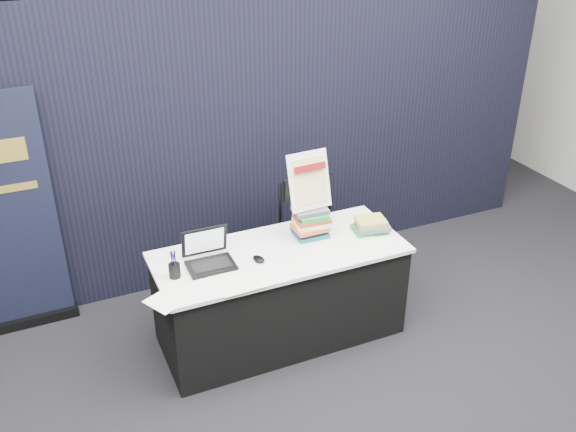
# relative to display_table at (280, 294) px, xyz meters

# --- Properties ---
(floor) EXTENTS (8.00, 8.00, 0.00)m
(floor) POSITION_rel_display_table_xyz_m (0.00, -0.55, -0.38)
(floor) COLOR black
(floor) RESTS_ON ground
(wall_back) EXTENTS (8.00, 0.02, 3.50)m
(wall_back) POSITION_rel_display_table_xyz_m (0.00, 3.45, 1.37)
(wall_back) COLOR #A1A098
(wall_back) RESTS_ON floor
(drape_partition) EXTENTS (6.00, 0.08, 2.40)m
(drape_partition) POSITION_rel_display_table_xyz_m (0.00, 1.05, 0.82)
(drape_partition) COLOR black
(drape_partition) RESTS_ON floor
(display_table) EXTENTS (1.80, 0.75, 0.75)m
(display_table) POSITION_rel_display_table_xyz_m (0.00, 0.00, 0.00)
(display_table) COLOR black
(display_table) RESTS_ON floor
(laptop) EXTENTS (0.33, 0.26, 0.24)m
(laptop) POSITION_rel_display_table_xyz_m (-0.52, 0.04, 0.43)
(laptop) COLOR black
(laptop) RESTS_ON display_table
(mouse) EXTENTS (0.09, 0.12, 0.03)m
(mouse) POSITION_rel_display_table_xyz_m (-0.19, -0.07, 0.39)
(mouse) COLOR black
(mouse) RESTS_ON display_table
(brochure_left) EXTENTS (0.38, 0.34, 0.00)m
(brochure_left) POSITION_rel_display_table_xyz_m (-0.85, -0.25, 0.38)
(brochure_left) COLOR white
(brochure_left) RESTS_ON display_table
(brochure_mid) EXTENTS (0.36, 0.34, 0.00)m
(brochure_mid) POSITION_rel_display_table_xyz_m (-0.40, -0.13, 0.38)
(brochure_mid) COLOR white
(brochure_mid) RESTS_ON display_table
(brochure_right) EXTENTS (0.32, 0.23, 0.00)m
(brochure_right) POSITION_rel_display_table_xyz_m (-0.40, -0.28, 0.38)
(brochure_right) COLOR white
(brochure_right) RESTS_ON display_table
(pen_cup) EXTENTS (0.10, 0.10, 0.10)m
(pen_cup) POSITION_rel_display_table_xyz_m (-0.77, -0.03, 0.42)
(pen_cup) COLOR black
(pen_cup) RESTS_ON display_table
(book_stack_tall) EXTENTS (0.24, 0.19, 0.22)m
(book_stack_tall) POSITION_rel_display_table_xyz_m (0.29, 0.11, 0.49)
(book_stack_tall) COLOR #1A655F
(book_stack_tall) RESTS_ON display_table
(book_stack_short) EXTENTS (0.26, 0.22, 0.10)m
(book_stack_short) POSITION_rel_display_table_xyz_m (0.73, -0.02, 0.42)
(book_stack_short) COLOR #22822D
(book_stack_short) RESTS_ON display_table
(info_sign) EXTENTS (0.32, 0.16, 0.43)m
(info_sign) POSITION_rel_display_table_xyz_m (0.29, 0.14, 0.80)
(info_sign) COLOR black
(info_sign) RESTS_ON book_stack_tall
(pullup_banner) EXTENTS (0.79, 0.11, 1.86)m
(pullup_banner) POSITION_rel_display_table_xyz_m (-1.77, 0.93, 0.45)
(pullup_banner) COLOR black
(pullup_banner) RESTS_ON floor
(stacking_chair) EXTENTS (0.58, 0.59, 1.03)m
(stacking_chair) POSITION_rel_display_table_xyz_m (0.47, 0.38, 0.20)
(stacking_chair) COLOR black
(stacking_chair) RESTS_ON floor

